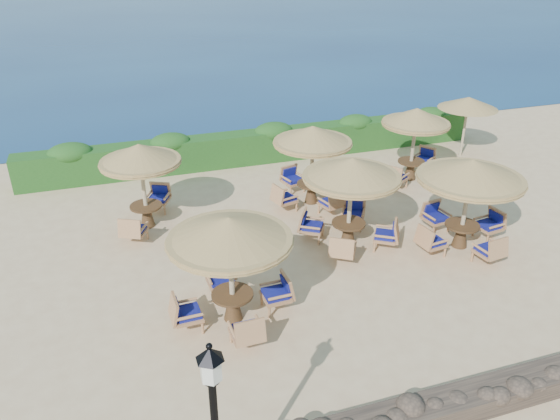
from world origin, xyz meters
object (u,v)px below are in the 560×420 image
Objects in this scene: extra_parasol at (468,103)px; cafe_set_4 at (312,153)px; cafe_set_0 at (230,251)px; cafe_set_5 at (415,129)px; cafe_set_3 at (141,168)px; cafe_set_1 at (351,187)px; cafe_set_2 at (469,187)px.

extra_parasol is 7.63m from cafe_set_4.
cafe_set_5 is at bearing 36.15° from cafe_set_0.
cafe_set_3 is at bearing 104.91° from cafe_set_0.
extra_parasol is 3.50m from cafe_set_5.
cafe_set_0 is 1.03× the size of cafe_set_5.
cafe_set_3 is at bearing 179.67° from cafe_set_4.
cafe_set_2 is at bearing -20.44° from cafe_set_1.
cafe_set_0 is at bearing -170.27° from cafe_set_2.
extra_parasol is 0.88× the size of cafe_set_1.
cafe_set_5 reaches higher than extra_parasol.
cafe_set_2 is at bearing -103.56° from cafe_set_5.
cafe_set_1 is at bearing -138.92° from cafe_set_5.
cafe_set_1 and cafe_set_3 have the same top height.
extra_parasol is at bearing 33.14° from cafe_set_0.
extra_parasol is 0.83× the size of cafe_set_4.
cafe_set_0 and cafe_set_2 have the same top height.
cafe_set_0 is at bearing -143.85° from cafe_set_5.
cafe_set_0 is 5.42m from cafe_set_3.
cafe_set_4 is at bearing -163.62° from extra_parasol.
extra_parasol is 0.82× the size of cafe_set_2.
cafe_set_3 is (-1.39, 5.24, 0.10)m from cafe_set_0.
cafe_set_4 is 4.20m from cafe_set_5.
cafe_set_1 is 1.00× the size of cafe_set_5.
cafe_set_4 is at bearing -0.33° from cafe_set_3.
cafe_set_3 and cafe_set_5 have the same top height.
cafe_set_5 is (8.09, 5.91, 0.10)m from cafe_set_0.
extra_parasol is at bearing 55.01° from cafe_set_2.
cafe_set_5 is (4.14, 0.70, 0.17)m from cafe_set_4.
cafe_set_2 is at bearing -25.85° from cafe_set_3.
cafe_set_1 is at bearing 159.56° from cafe_set_2.
cafe_set_1 reaches higher than extra_parasol.
extra_parasol is 0.88× the size of cafe_set_5.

